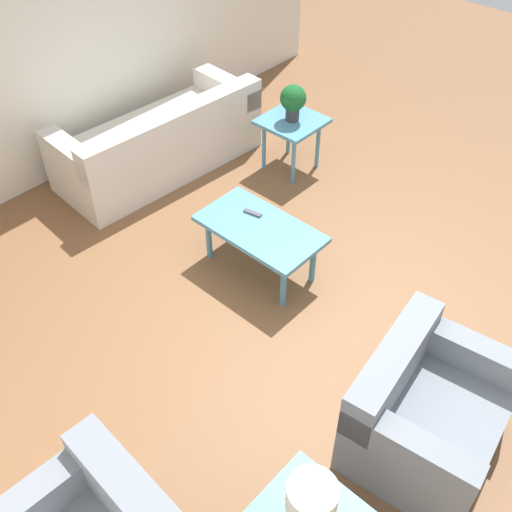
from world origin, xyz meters
name	(u,v)px	position (x,y,z in m)	size (l,w,h in m)	color
ground_plane	(302,306)	(0.00, 0.00, 0.00)	(14.00, 14.00, 0.00)	brown
wall_right	(47,36)	(3.06, 0.00, 1.35)	(0.12, 7.20, 2.70)	silver
sofa	(161,143)	(2.30, -0.54, 0.30)	(0.99, 2.13, 0.77)	silver
armchair	(424,413)	(-1.29, 0.41, 0.31)	(0.93, 1.09, 0.77)	slate
coffee_table	(260,232)	(0.55, -0.10, 0.40)	(1.02, 0.56, 0.46)	teal
side_table_plant	(292,127)	(1.34, -1.44, 0.48)	(0.57, 0.57, 0.55)	teal
potted_plant	(293,100)	(1.34, -1.44, 0.77)	(0.25, 0.25, 0.36)	#333338
table_lamp	(311,502)	(-1.25, 1.53, 0.80)	(0.25, 0.25, 0.38)	red
remote_control	(253,213)	(0.71, -0.19, 0.47)	(0.16, 0.07, 0.02)	#4C4C51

